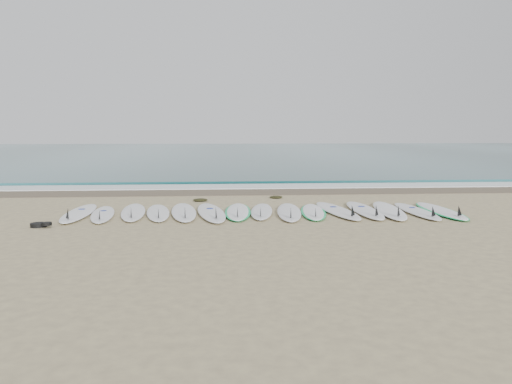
{
  "coord_description": "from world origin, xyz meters",
  "views": [
    {
      "loc": [
        -1.0,
        -11.68,
        1.98
      ],
      "look_at": [
        -0.08,
        0.91,
        0.4
      ],
      "focal_mm": 35.0,
      "sensor_mm": 36.0,
      "label": 1
    }
  ],
  "objects": [
    {
      "name": "surfboard_7",
      "position": [
        -0.01,
        -0.0,
        0.05
      ],
      "size": [
        0.78,
        2.49,
        0.31
      ],
      "rotation": [
        0.0,
        0.0,
        -0.11
      ],
      "color": "white",
      "rests_on": "ground"
    },
    {
      "name": "foam_band",
      "position": [
        0.0,
        5.5,
        0.02
      ],
      "size": [
        120.0,
        1.4,
        0.04
      ],
      "primitive_type": "cube",
      "color": "silver",
      "rests_on": "ground"
    },
    {
      "name": "surfboard_8",
      "position": [
        0.63,
        -0.18,
        0.06
      ],
      "size": [
        0.83,
        2.75,
        0.35
      ],
      "rotation": [
        0.0,
        0.0,
        -0.1
      ],
      "color": "white",
      "rests_on": "ground"
    },
    {
      "name": "ground",
      "position": [
        0.0,
        0.0,
        0.0
      ],
      "size": [
        120.0,
        120.0,
        0.0
      ],
      "primitive_type": "plane",
      "color": "tan"
    },
    {
      "name": "surfboard_14",
      "position": [
        4.3,
        -0.22,
        0.05
      ],
      "size": [
        0.72,
        2.73,
        0.34
      ],
      "rotation": [
        0.0,
        0.0,
        -0.03
      ],
      "color": "white",
      "rests_on": "ground"
    },
    {
      "name": "surfboard_2",
      "position": [
        -3.04,
        0.09,
        0.06
      ],
      "size": [
        0.88,
        2.72,
        0.34
      ],
      "rotation": [
        0.0,
        0.0,
        0.12
      ],
      "color": "white",
      "rests_on": "ground"
    },
    {
      "name": "surfboard_9",
      "position": [
        1.21,
        -0.11,
        0.05
      ],
      "size": [
        0.89,
        2.48,
        0.31
      ],
      "rotation": [
        0.0,
        0.0,
        -0.13
      ],
      "color": "white",
      "rests_on": "ground"
    },
    {
      "name": "surfboard_5",
      "position": [
        -1.2,
        -0.14,
        0.06
      ],
      "size": [
        0.93,
        2.92,
        0.37
      ],
      "rotation": [
        0.0,
        0.0,
        0.12
      ],
      "color": "white",
      "rests_on": "ground"
    },
    {
      "name": "wet_sand_band",
      "position": [
        0.0,
        4.1,
        0.01
      ],
      "size": [
        120.0,
        1.8,
        0.01
      ],
      "primitive_type": "cube",
      "color": "brown",
      "rests_on": "ground"
    },
    {
      "name": "surfboard_4",
      "position": [
        -1.85,
        -0.01,
        0.06
      ],
      "size": [
        0.85,
        2.82,
        0.36
      ],
      "rotation": [
        0.0,
        0.0,
        0.1
      ],
      "color": "white",
      "rests_on": "ground"
    },
    {
      "name": "surfboard_10",
      "position": [
        1.82,
        -0.07,
        0.06
      ],
      "size": [
        0.86,
        2.85,
        0.36
      ],
      "rotation": [
        0.0,
        0.0,
        0.1
      ],
      "color": "white",
      "rests_on": "ground"
    },
    {
      "name": "seaweed_far",
      "position": [
        0.63,
        2.6,
        0.04
      ],
      "size": [
        0.38,
        0.3,
        0.07
      ],
      "primitive_type": "ellipsoid",
      "color": "black",
      "rests_on": "ground"
    },
    {
      "name": "surfboard_13",
      "position": [
        3.69,
        -0.27,
        0.06
      ],
      "size": [
        0.56,
        2.63,
        0.34
      ],
      "rotation": [
        0.0,
        0.0,
        -0.01
      ],
      "color": "silver",
      "rests_on": "ground"
    },
    {
      "name": "wave_crest",
      "position": [
        0.0,
        7.0,
        0.05
      ],
      "size": [
        120.0,
        1.0,
        0.1
      ],
      "primitive_type": "cube",
      "color": "#1C5054",
      "rests_on": "ground"
    },
    {
      "name": "surfboard_11",
      "position": [
        2.49,
        -0.06,
        0.06
      ],
      "size": [
        0.67,
        2.83,
        0.36
      ],
      "rotation": [
        0.0,
        0.0,
        -0.03
      ],
      "color": "white",
      "rests_on": "ground"
    },
    {
      "name": "surfboard_3",
      "position": [
        -2.45,
        -0.02,
        0.06
      ],
      "size": [
        0.86,
        2.58,
        0.32
      ],
      "rotation": [
        0.0,
        0.0,
        0.13
      ],
      "color": "white",
      "rests_on": "ground"
    },
    {
      "name": "seaweed_near",
      "position": [
        -1.54,
        2.13,
        0.04
      ],
      "size": [
        0.41,
        0.32,
        0.08
      ],
      "primitive_type": "ellipsoid",
      "color": "black",
      "rests_on": "ground"
    },
    {
      "name": "surfboard_0",
      "position": [
        -4.28,
        0.01,
        0.06
      ],
      "size": [
        0.68,
        2.79,
        0.35
      ],
      "rotation": [
        0.0,
        0.0,
        0.04
      ],
      "color": "white",
      "rests_on": "ground"
    },
    {
      "name": "ocean",
      "position": [
        0.0,
        32.5,
        0.01
      ],
      "size": [
        120.0,
        55.0,
        0.03
      ],
      "primitive_type": "cube",
      "color": "#1C5054",
      "rests_on": "ground"
    },
    {
      "name": "surfboard_1",
      "position": [
        -3.7,
        -0.15,
        0.05
      ],
      "size": [
        0.88,
        2.5,
        0.31
      ],
      "rotation": [
        0.0,
        0.0,
        0.15
      ],
      "color": "white",
      "rests_on": "ground"
    },
    {
      "name": "leash_coil",
      "position": [
        -4.67,
        -1.35,
        0.05
      ],
      "size": [
        0.46,
        0.36,
        0.11
      ],
      "color": "black",
      "rests_on": "ground"
    },
    {
      "name": "surfboard_12",
      "position": [
        3.06,
        -0.14,
        0.06
      ],
      "size": [
        1.0,
        2.95,
        0.37
      ],
      "rotation": [
        0.0,
        0.0,
        -0.14
      ],
      "color": "white",
      "rests_on": "ground"
    },
    {
      "name": "surfboard_6",
      "position": [
        -0.58,
        0.03,
        0.05
      ],
      "size": [
        0.74,
        2.61,
        0.33
      ],
      "rotation": [
        0.0,
        0.0,
        -0.04
      ],
      "color": "white",
      "rests_on": "ground"
    }
  ]
}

